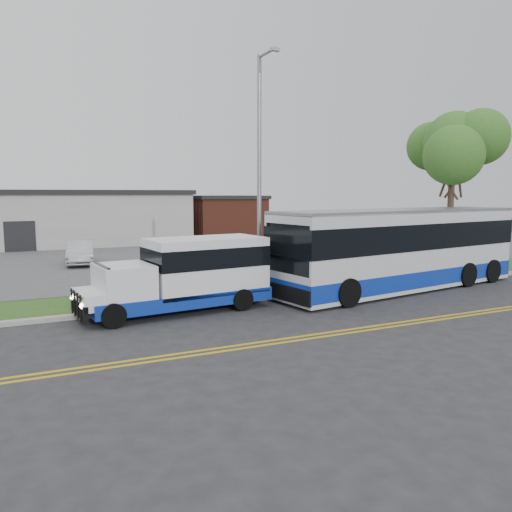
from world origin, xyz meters
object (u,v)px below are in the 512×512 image
parked_car_a (81,252)px  tree_east (453,151)px  transit_bus (400,249)px  streetlight_near (260,165)px  shuttle_bus (189,272)px

parked_car_a → tree_east: bearing=-24.7°
tree_east → transit_bus: size_ratio=0.66×
transit_bus → parked_car_a: transit_bus is taller
tree_east → transit_bus: tree_east is taller
tree_east → streetlight_near: 11.05m
shuttle_bus → parked_car_a: shuttle_bus is taller
streetlight_near → shuttle_bus: streetlight_near is taller
tree_east → parked_car_a: 20.79m
streetlight_near → shuttle_bus: (-3.76, -2.06, -3.88)m
streetlight_near → transit_bus: 6.96m
tree_east → transit_bus: (-5.37, -2.40, -4.48)m
transit_bus → tree_east: bearing=15.7°
streetlight_near → shuttle_bus: size_ratio=1.40×
shuttle_bus → parked_car_a: 13.26m
tree_east → shuttle_bus: 15.72m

